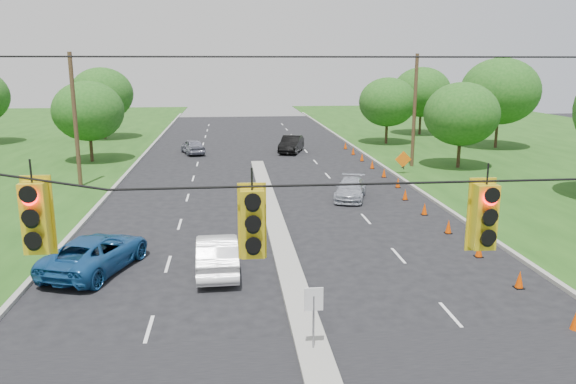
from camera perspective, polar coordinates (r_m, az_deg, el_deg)
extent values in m
cube|color=gray|center=(40.45, -17.00, 0.58)|extent=(0.25, 110.00, 0.16)
cube|color=gray|center=(41.58, 11.46, 1.23)|extent=(0.25, 110.00, 0.16)
cube|color=gray|center=(31.03, -1.55, -2.53)|extent=(1.00, 34.00, 0.18)
cylinder|color=gray|center=(16.73, 2.60, -13.33)|extent=(0.06, 0.06, 1.80)
cube|color=white|center=(16.39, 2.63, -10.83)|extent=(0.55, 0.04, 0.70)
cylinder|color=black|center=(8.25, 10.32, 3.58)|extent=(24.00, 0.04, 0.04)
cube|color=yellow|center=(8.52, -24.25, -2.42)|extent=(0.34, 0.24, 1.00)
cube|color=yellow|center=(8.14, -3.63, -3.23)|extent=(0.34, 0.24, 1.00)
cube|color=yellow|center=(8.98, 19.31, -2.40)|extent=(0.34, 0.24, 1.00)
cylinder|color=#422D1C|center=(40.31, -20.80, 6.75)|extent=(0.28, 0.28, 9.00)
cylinder|color=#422D1C|center=(46.40, 12.72, 8.00)|extent=(0.28, 0.28, 9.00)
cone|color=#DE4000|center=(20.35, 27.17, -11.57)|extent=(0.32, 0.32, 0.70)
cone|color=#DE4000|center=(23.09, 22.46, -8.20)|extent=(0.32, 0.32, 0.70)
cone|color=#DE4000|center=(26.02, 18.84, -5.53)|extent=(0.32, 0.32, 0.70)
cone|color=#DE4000|center=(29.08, 15.99, -3.40)|extent=(0.32, 0.32, 0.70)
cone|color=#DE4000|center=(32.23, 13.70, -1.67)|extent=(0.32, 0.32, 0.70)
cone|color=#DE4000|center=(35.44, 11.83, -0.25)|extent=(0.32, 0.32, 0.70)
cone|color=#DE4000|center=(38.87, 11.11, 0.95)|extent=(0.32, 0.32, 0.70)
cone|color=#DE4000|center=(42.16, 9.73, 1.95)|extent=(0.32, 0.32, 0.70)
cone|color=#DE4000|center=(45.48, 8.55, 2.80)|extent=(0.32, 0.32, 0.70)
cone|color=#DE4000|center=(48.82, 7.53, 3.53)|extent=(0.32, 0.32, 0.70)
cone|color=#DE4000|center=(52.19, 6.64, 4.16)|extent=(0.32, 0.32, 0.70)
cone|color=#DE4000|center=(55.57, 5.86, 4.72)|extent=(0.32, 0.32, 0.70)
cube|color=black|center=(30.84, 19.37, -2.32)|extent=(0.06, 0.58, 0.26)
cube|color=black|center=(30.84, 19.37, -2.32)|extent=(0.06, 0.58, 0.26)
cube|color=orange|center=(30.69, 19.45, -1.24)|extent=(1.27, 0.05, 1.27)
cube|color=black|center=(43.56, 11.59, 2.49)|extent=(0.06, 0.58, 0.26)
cube|color=black|center=(43.56, 11.59, 2.49)|extent=(0.06, 0.58, 0.26)
cube|color=orange|center=(43.46, 11.63, 3.27)|extent=(1.27, 0.05, 1.27)
cylinder|color=black|center=(50.68, -19.36, 4.29)|extent=(0.28, 0.28, 2.52)
ellipsoid|color=#194C14|center=(50.35, -19.63, 7.75)|extent=(5.88, 5.88, 5.04)
cylinder|color=black|center=(65.62, -18.16, 6.38)|extent=(0.28, 0.28, 2.88)
ellipsoid|color=#194C14|center=(65.35, -18.38, 9.44)|extent=(6.72, 6.72, 5.76)
cylinder|color=black|center=(47.09, 16.96, 3.84)|extent=(0.28, 0.28, 2.52)
ellipsoid|color=#194C14|center=(46.73, 17.21, 7.57)|extent=(5.88, 5.88, 5.04)
cylinder|color=black|center=(59.38, 20.42, 5.74)|extent=(0.28, 0.28, 3.24)
ellipsoid|color=#194C14|center=(59.06, 20.72, 9.55)|extent=(7.56, 7.56, 6.48)
cylinder|color=black|center=(67.94, 13.26, 6.88)|extent=(0.28, 0.28, 2.88)
ellipsoid|color=#194C14|center=(67.68, 13.42, 9.84)|extent=(6.72, 6.72, 5.76)
cylinder|color=black|center=(59.52, 9.97, 6.03)|extent=(0.28, 0.28, 2.52)
ellipsoid|color=#194C14|center=(59.24, 10.09, 8.99)|extent=(5.88, 5.88, 5.04)
imported|color=white|center=(23.06, -7.21, -6.21)|extent=(1.77, 4.69, 1.53)
imported|color=navy|center=(24.30, -18.92, -5.86)|extent=(4.13, 5.90, 1.50)
imported|color=#999EAA|center=(35.17, 6.37, 0.32)|extent=(2.96, 4.65, 1.25)
imported|color=slate|center=(53.01, -9.65, 4.58)|extent=(2.73, 4.39, 1.39)
imported|color=black|center=(53.17, 0.34, 4.90)|extent=(3.02, 5.08, 1.58)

